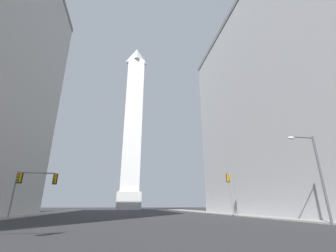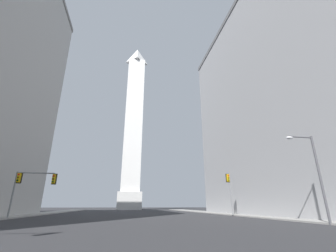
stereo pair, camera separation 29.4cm
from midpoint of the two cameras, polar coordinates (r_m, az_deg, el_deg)
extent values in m
cube|color=gray|center=(37.55, 20.92, -20.47)|extent=(5.00, 106.46, 0.15)
cube|color=#9E9EA0|center=(47.15, 35.78, 6.05)|extent=(28.76, 47.54, 37.73)
cube|color=slate|center=(57.18, 31.63, 23.91)|extent=(29.05, 48.01, 0.90)
cube|color=silver|center=(89.31, -9.71, -18.22)|extent=(8.86, 8.86, 6.25)
cube|color=white|center=(95.35, -8.64, 1.20)|extent=(7.09, 7.09, 57.25)
pyramid|color=white|center=(111.01, -7.75, 17.10)|extent=(7.09, 7.09, 7.80)
cylinder|color=slate|center=(37.43, 15.96, -16.28)|extent=(0.18, 0.18, 6.26)
cylinder|color=#262626|center=(37.42, 16.42, -20.97)|extent=(0.40, 0.40, 0.10)
cube|color=#E5B20F|center=(37.49, 15.20, -12.61)|extent=(0.34, 0.34, 1.10)
cube|color=black|center=(37.65, 15.08, -12.65)|extent=(0.58, 0.03, 1.32)
sphere|color=red|center=(37.36, 15.28, -12.05)|extent=(0.22, 0.22, 0.22)
sphere|color=#483506|center=(37.32, 15.33, -12.57)|extent=(0.22, 0.22, 0.22)
sphere|color=#073410|center=(37.29, 15.37, -13.09)|extent=(0.22, 0.22, 0.22)
cylinder|color=slate|center=(33.00, -34.55, -14.16)|extent=(0.18, 0.18, 5.33)
cylinder|color=#262626|center=(33.00, -35.46, -18.62)|extent=(0.40, 0.40, 0.10)
cube|color=#E5B20F|center=(33.01, -33.43, -10.89)|extent=(0.37, 0.37, 1.10)
cube|color=black|center=(33.17, -33.29, -10.94)|extent=(0.58, 0.08, 1.32)
sphere|color=red|center=(32.88, -33.46, -10.25)|extent=(0.22, 0.22, 0.22)
sphere|color=#483506|center=(32.85, -33.57, -10.84)|extent=(0.22, 0.22, 0.22)
sphere|color=#073410|center=(32.81, -33.69, -11.42)|extent=(0.22, 0.22, 0.22)
cylinder|color=slate|center=(32.43, -30.22, -10.27)|extent=(4.24, 0.14, 0.14)
sphere|color=slate|center=(33.19, -33.70, -9.81)|extent=(0.18, 0.18, 0.18)
cube|color=#E5B20F|center=(31.71, -26.76, -11.91)|extent=(0.37, 0.37, 1.10)
cube|color=black|center=(31.88, -26.65, -11.95)|extent=(0.58, 0.08, 1.32)
sphere|color=red|center=(31.57, -26.78, -11.25)|extent=(0.22, 0.22, 0.22)
sphere|color=#483506|center=(31.54, -26.88, -11.86)|extent=(0.22, 0.22, 0.22)
sphere|color=#073410|center=(31.50, -26.97, -12.47)|extent=(0.22, 0.22, 0.22)
cylinder|color=#4C4C51|center=(23.39, 34.51, -10.77)|extent=(0.20, 0.20, 7.34)
cylinder|color=#4C4C51|center=(23.24, 30.90, -2.44)|extent=(2.22, 0.12, 0.12)
sphere|color=#4C4C51|center=(23.98, 32.91, -2.53)|extent=(0.20, 0.20, 0.20)
ellipsoid|color=silver|center=(22.50, 28.81, -2.64)|extent=(0.64, 0.36, 0.26)
camera|label=1|loc=(0.15, -89.84, -0.06)|focal=24.00mm
camera|label=2|loc=(0.15, 90.16, 0.06)|focal=24.00mm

